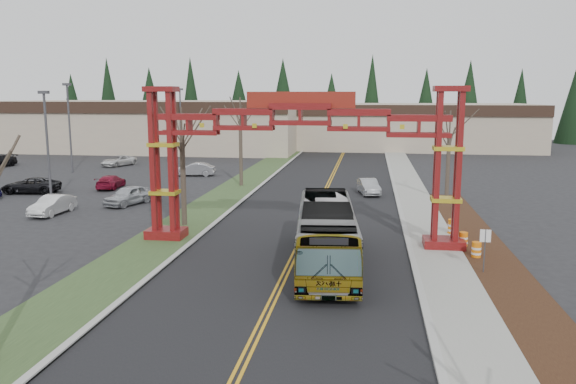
% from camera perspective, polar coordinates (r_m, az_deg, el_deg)
% --- Properties ---
extents(road, '(12.00, 110.00, 0.02)m').
position_cam_1_polar(road, '(39.09, 2.51, -2.60)').
color(road, black).
rests_on(road, ground).
extents(lane_line_left, '(0.12, 100.00, 0.01)m').
position_cam_1_polar(lane_line_left, '(39.10, 2.33, -2.57)').
color(lane_line_left, gold).
rests_on(lane_line_left, road).
extents(lane_line_right, '(0.12, 100.00, 0.01)m').
position_cam_1_polar(lane_line_right, '(39.07, 2.68, -2.59)').
color(lane_line_right, gold).
rests_on(lane_line_right, road).
extents(curb_right, '(0.30, 110.00, 0.15)m').
position_cam_1_polar(curb_right, '(38.96, 11.55, -2.74)').
color(curb_right, '#AAAAA4').
rests_on(curb_right, ground).
extents(sidewalk_right, '(2.60, 110.00, 0.14)m').
position_cam_1_polar(sidewalk_right, '(39.07, 13.68, -2.78)').
color(sidewalk_right, gray).
rests_on(sidewalk_right, ground).
extents(landscape_strip, '(2.60, 50.00, 0.12)m').
position_cam_1_polar(landscape_strip, '(25.27, 22.79, -10.29)').
color(landscape_strip, black).
rests_on(landscape_strip, ground).
extents(grass_median, '(4.00, 110.00, 0.08)m').
position_cam_1_polar(grass_median, '(40.65, -8.79, -2.18)').
color(grass_median, '#304824').
rests_on(grass_median, ground).
extents(curb_left, '(0.30, 110.00, 0.15)m').
position_cam_1_polar(curb_left, '(40.15, -6.27, -2.22)').
color(curb_left, '#AAAAA4').
rests_on(curb_left, ground).
extents(gateway_arch, '(18.20, 1.60, 8.90)m').
position_cam_1_polar(gateway_arch, '(31.31, 1.28, 5.36)').
color(gateway_arch, '#580F0B').
rests_on(gateway_arch, ground).
extents(retail_building_west, '(46.00, 22.30, 7.50)m').
position_cam_1_polar(retail_building_west, '(91.54, -13.48, 6.65)').
color(retail_building_west, '#B7A78C').
rests_on(retail_building_west, ground).
extents(retail_building_east, '(38.00, 20.30, 7.00)m').
position_cam_1_polar(retail_building_east, '(93.27, 12.18, 6.60)').
color(retail_building_east, '#B7A78C').
rests_on(retail_building_east, ground).
extents(conifer_treeline, '(116.10, 5.60, 13.00)m').
position_cam_1_polar(conifer_treeline, '(105.06, 6.44, 8.72)').
color(conifer_treeline, black).
rests_on(conifer_treeline, ground).
extents(transit_bus, '(3.78, 11.79, 3.23)m').
position_cam_1_polar(transit_bus, '(27.90, 3.91, -4.31)').
color(transit_bus, '#929499').
rests_on(transit_bus, ground).
extents(silver_sedan, '(2.25, 4.24, 1.33)m').
position_cam_1_polar(silver_sedan, '(48.58, 8.17, 0.55)').
color(silver_sedan, '#A5A8AD').
rests_on(silver_sedan, ground).
extents(parked_car_near_a, '(3.04, 4.65, 1.47)m').
position_cam_1_polar(parked_car_near_a, '(45.26, -15.89, -0.32)').
color(parked_car_near_a, '#B3B6BB').
rests_on(parked_car_near_a, ground).
extents(parked_car_near_b, '(1.62, 4.16, 1.35)m').
position_cam_1_polar(parked_car_near_b, '(43.39, -22.81, -1.23)').
color(parked_car_near_b, white).
rests_on(parked_car_near_b, ground).
extents(parked_car_near_c, '(5.11, 2.76, 1.36)m').
position_cam_1_polar(parked_car_near_c, '(53.56, -24.70, 0.62)').
color(parked_car_near_c, black).
rests_on(parked_car_near_c, ground).
extents(parked_car_mid_a, '(2.17, 4.38, 1.22)m').
position_cam_1_polar(parked_car_mid_a, '(53.65, -17.56, 1.00)').
color(parked_car_mid_a, maroon).
rests_on(parked_car_mid_a, ground).
extents(parked_car_far_a, '(4.37, 2.01, 1.39)m').
position_cam_1_polar(parked_car_far_a, '(59.85, -9.45, 2.28)').
color(parked_car_far_a, '#9B9CA2').
rests_on(parked_car_far_a, ground).
extents(parked_car_far_b, '(3.59, 4.95, 1.25)m').
position_cam_1_polar(parked_car_far_b, '(70.46, -16.83, 3.06)').
color(parked_car_far_b, silver).
rests_on(parked_car_far_b, ground).
extents(bare_tree_median_mid, '(3.40, 3.40, 7.67)m').
position_cam_1_polar(bare_tree_median_mid, '(36.40, -10.72, 4.90)').
color(bare_tree_median_mid, '#382D26').
rests_on(bare_tree_median_mid, ground).
extents(bare_tree_median_far, '(3.28, 3.28, 8.23)m').
position_cam_1_polar(bare_tree_median_far, '(52.06, -4.86, 7.16)').
color(bare_tree_median_far, '#382D26').
rests_on(bare_tree_median_far, ground).
extents(bare_tree_right_far, '(3.16, 3.16, 7.22)m').
position_cam_1_polar(bare_tree_right_far, '(46.03, 16.07, 5.32)').
color(bare_tree_right_far, '#382D26').
rests_on(bare_tree_right_far, ground).
extents(light_pole_near, '(0.76, 0.38, 8.74)m').
position_cam_1_polar(light_pole_near, '(46.78, -23.28, 4.91)').
color(light_pole_near, '#3F3F44').
rests_on(light_pole_near, ground).
extents(light_pole_mid, '(0.84, 0.42, 9.67)m').
position_cam_1_polar(light_pole_mid, '(65.78, -21.34, 6.71)').
color(light_pole_mid, '#3F3F44').
rests_on(light_pole_mid, ground).
extents(light_pole_far, '(0.80, 0.40, 9.28)m').
position_cam_1_polar(light_pole_far, '(75.93, -10.85, 7.36)').
color(light_pole_far, '#3F3F44').
rests_on(light_pole_far, ground).
extents(street_sign, '(0.50, 0.07, 2.19)m').
position_cam_1_polar(street_sign, '(28.08, 19.38, -4.85)').
color(street_sign, '#3F3F44').
rests_on(street_sign, ground).
extents(barrel_south, '(0.49, 0.49, 0.91)m').
position_cam_1_polar(barrel_south, '(30.82, 18.59, -5.67)').
color(barrel_south, orange).
rests_on(barrel_south, ground).
extents(barrel_mid, '(0.49, 0.49, 0.90)m').
position_cam_1_polar(barrel_mid, '(32.78, 17.38, -4.69)').
color(barrel_mid, orange).
rests_on(barrel_mid, ground).
extents(barrel_north, '(0.54, 0.54, 1.00)m').
position_cam_1_polar(barrel_north, '(35.45, 16.34, -3.48)').
color(barrel_north, orange).
rests_on(barrel_north, ground).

